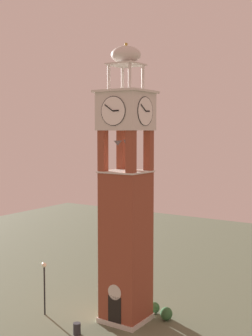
% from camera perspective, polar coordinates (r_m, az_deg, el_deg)
% --- Properties ---
extents(ground, '(80.00, 80.00, 0.00)m').
position_cam_1_polar(ground, '(35.12, 0.00, -18.63)').
color(ground, '#5B664C').
extents(clock_tower, '(3.52, 3.52, 20.09)m').
position_cam_1_polar(clock_tower, '(32.74, -0.00, -5.06)').
color(clock_tower, brown).
rests_on(clock_tower, ground).
extents(lamp_post, '(0.36, 0.36, 4.02)m').
position_cam_1_polar(lamp_post, '(35.64, -10.26, -13.59)').
color(lamp_post, black).
rests_on(lamp_post, ground).
extents(trash_bin, '(0.52, 0.52, 0.80)m').
position_cam_1_polar(trash_bin, '(32.98, -6.21, -19.50)').
color(trash_bin, '#2D2D33').
rests_on(trash_bin, ground).
extents(shrub_near_entry, '(0.75, 0.75, 0.86)m').
position_cam_1_polar(shrub_near_entry, '(36.84, -1.65, -16.77)').
color(shrub_near_entry, '#336638').
rests_on(shrub_near_entry, ground).
extents(shrub_left_of_tower, '(0.96, 0.96, 0.87)m').
position_cam_1_polar(shrub_left_of_tower, '(36.19, 3.48, -17.17)').
color(shrub_left_of_tower, '#336638').
rests_on(shrub_left_of_tower, ground).
extents(shrub_behind_bench, '(0.90, 0.90, 0.97)m').
position_cam_1_polar(shrub_behind_bench, '(35.06, 5.11, -17.83)').
color(shrub_behind_bench, '#336638').
rests_on(shrub_behind_bench, ground).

